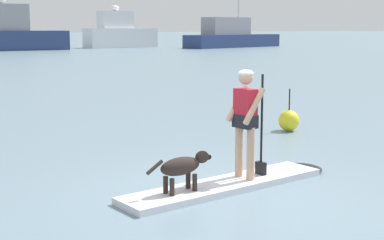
% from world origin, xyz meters
% --- Properties ---
extents(ground_plane, '(400.00, 400.00, 0.00)m').
position_xyz_m(ground_plane, '(0.00, 0.00, 0.00)').
color(ground_plane, slate).
extents(paddleboard, '(3.81, 1.21, 0.10)m').
position_xyz_m(paddleboard, '(0.23, 0.03, 0.05)').
color(paddleboard, silver).
rests_on(paddleboard, ground_plane).
extents(person_paddler, '(0.64, 0.52, 1.66)m').
position_xyz_m(person_paddler, '(0.40, 0.06, 1.06)').
color(person_paddler, tan).
rests_on(person_paddler, paddleboard).
extents(dog, '(1.12, 0.31, 0.54)m').
position_xyz_m(dog, '(-0.77, -0.11, 0.46)').
color(dog, '#2D231E').
rests_on(dog, paddleboard).
extents(moored_boat_starboard, '(11.00, 2.87, 5.17)m').
position_xyz_m(moored_boat_starboard, '(7.95, 51.48, 1.69)').
color(moored_boat_starboard, navy).
rests_on(moored_boat_starboard, ground_plane).
extents(moored_boat_far_starboard, '(8.37, 3.38, 4.67)m').
position_xyz_m(moored_boat_far_starboard, '(20.59, 53.72, 1.55)').
color(moored_boat_far_starboard, white).
rests_on(moored_boat_far_starboard, ground_plane).
extents(moored_boat_far_port, '(13.30, 5.92, 8.93)m').
position_xyz_m(moored_boat_far_port, '(31.77, 47.83, 1.25)').
color(moored_boat_far_port, navy).
rests_on(moored_boat_far_port, ground_plane).
extents(marker_buoy, '(0.48, 0.48, 0.98)m').
position_xyz_m(marker_buoy, '(3.89, 3.29, 0.24)').
color(marker_buoy, yellow).
rests_on(marker_buoy, ground_plane).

